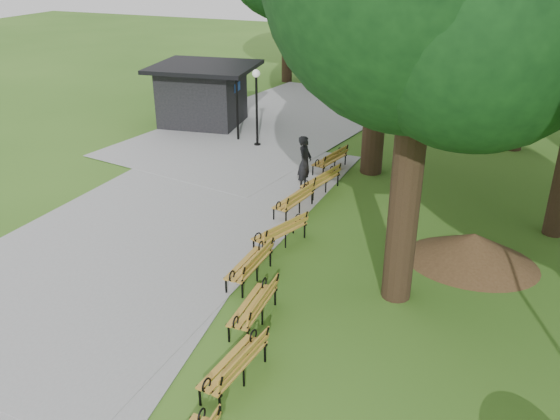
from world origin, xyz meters
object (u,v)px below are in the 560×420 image
at_px(bench_5, 294,200).
at_px(bench_6, 320,180).
at_px(kiosk, 202,94).
at_px(dirt_mound, 473,248).
at_px(bench_7, 330,160).
at_px(bench_1, 234,364).
at_px(bench_3, 249,264).
at_px(person, 305,163).
at_px(bench_4, 280,231).
at_px(lamp_post, 256,92).
at_px(bench_2, 253,306).

height_order(bench_5, bench_6, same).
distance_m(kiosk, dirt_mound, 15.73).
xyz_separation_m(dirt_mound, bench_7, (-5.60, 5.14, 0.01)).
height_order(bench_1, bench_5, same).
relative_size(bench_5, bench_7, 1.00).
bearing_deg(bench_3, bench_7, -175.46).
distance_m(person, bench_3, 6.31).
bearing_deg(bench_1, bench_6, -164.93).
distance_m(bench_4, bench_6, 4.11).
xyz_separation_m(person, bench_4, (0.80, -4.25, -0.50)).
distance_m(kiosk, bench_6, 9.67).
bearing_deg(kiosk, bench_5, -53.47).
height_order(lamp_post, bench_7, lamp_post).
bearing_deg(bench_2, bench_7, -174.25).
bearing_deg(bench_6, bench_2, 20.38).
height_order(dirt_mound, bench_7, bench_7).
bearing_deg(bench_6, bench_5, 5.50).
xyz_separation_m(bench_5, bench_6, (0.26, 1.91, 0.00)).
xyz_separation_m(bench_4, bench_7, (-0.49, 6.17, 0.00)).
relative_size(bench_4, bench_7, 1.00).
xyz_separation_m(bench_1, bench_6, (-1.46, 9.66, 0.00)).
bearing_deg(bench_3, kiosk, -145.23).
bearing_deg(bench_6, bench_4, 15.38).
bearing_deg(kiosk, bench_6, -44.40).
height_order(dirt_mound, bench_4, bench_4).
distance_m(lamp_post, bench_6, 5.82).
relative_size(bench_4, bench_5, 1.00).
xyz_separation_m(bench_1, bench_7, (-1.79, 11.73, 0.00)).
distance_m(bench_5, bench_7, 3.98).
height_order(dirt_mound, bench_3, bench_3).
distance_m(bench_1, bench_6, 9.77).
bearing_deg(bench_4, bench_1, 34.02).
height_order(dirt_mound, bench_2, bench_2).
height_order(bench_3, bench_7, same).
relative_size(bench_1, bench_2, 1.00).
relative_size(bench_1, bench_6, 1.00).
bearing_deg(bench_5, kiosk, -126.09).
relative_size(kiosk, bench_7, 2.37).
distance_m(bench_2, bench_7, 9.90).
distance_m(kiosk, bench_2, 16.09).
bearing_deg(bench_3, bench_2, 28.86).
relative_size(person, bench_1, 0.99).
bearing_deg(bench_7, bench_1, 21.52).
xyz_separation_m(bench_3, bench_4, (0.03, 2.00, 0.00)).
relative_size(dirt_mound, bench_3, 1.55).
height_order(person, bench_5, person).
xyz_separation_m(kiosk, bench_7, (7.38, -3.69, -0.97)).
height_order(lamp_post, bench_5, lamp_post).
distance_m(kiosk, bench_7, 8.31).
relative_size(lamp_post, bench_3, 1.68).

